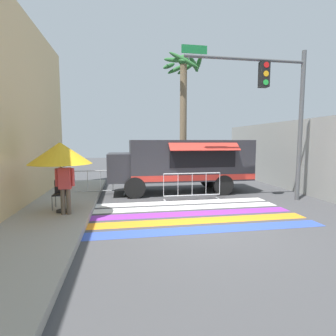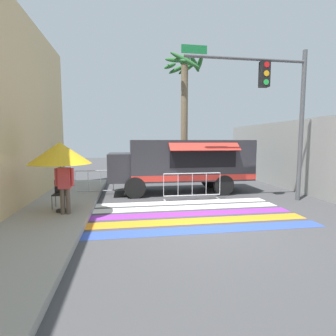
# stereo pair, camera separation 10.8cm
# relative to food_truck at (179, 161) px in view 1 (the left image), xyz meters

# --- Properties ---
(ground_plane) EXTENTS (60.00, 60.00, 0.00)m
(ground_plane) POSITION_rel_food_truck_xyz_m (-0.28, -4.71, -1.38)
(ground_plane) COLOR #424244
(concrete_wall_right) EXTENTS (0.20, 16.00, 3.21)m
(concrete_wall_right) POSITION_rel_food_truck_xyz_m (5.26, -1.71, 0.22)
(concrete_wall_right) COLOR gray
(concrete_wall_right) RESTS_ON ground_plane
(crosswalk_painted) EXTENTS (6.40, 3.60, 0.01)m
(crosswalk_painted) POSITION_rel_food_truck_xyz_m (-0.28, -3.48, -1.38)
(crosswalk_painted) COLOR #334FB2
(crosswalk_painted) RESTS_ON ground_plane
(food_truck) EXTENTS (6.16, 2.52, 2.32)m
(food_truck) POSITION_rel_food_truck_xyz_m (0.00, 0.00, 0.00)
(food_truck) COLOR #2D2D33
(food_truck) RESTS_ON ground_plane
(traffic_signal_pole) EXTENTS (4.71, 0.29, 5.59)m
(traffic_signal_pole) POSITION_rel_food_truck_xyz_m (3.23, -2.29, 2.46)
(traffic_signal_pole) COLOR #515456
(traffic_signal_pole) RESTS_ON ground_plane
(patio_umbrella) EXTENTS (1.79, 1.79, 2.07)m
(patio_umbrella) POSITION_rel_food_truck_xyz_m (-4.24, -3.22, 0.54)
(patio_umbrella) COLOR black
(patio_umbrella) RESTS_ON sidewalk_left
(folding_chair) EXTENTS (0.44, 0.44, 0.87)m
(folding_chair) POSITION_rel_food_truck_xyz_m (-4.37, -2.71, -0.68)
(folding_chair) COLOR #4C4C51
(folding_chair) RESTS_ON sidewalk_left
(vendor_person) EXTENTS (0.53, 0.21, 1.59)m
(vendor_person) POSITION_rel_food_truck_xyz_m (-4.08, -3.51, -0.31)
(vendor_person) COLOR brown
(vendor_person) RESTS_ON sidewalk_left
(barricade_front) EXTENTS (2.25, 0.44, 1.06)m
(barricade_front) POSITION_rel_food_truck_xyz_m (0.17, -1.63, -0.85)
(barricade_front) COLOR #B7BABF
(barricade_front) RESTS_ON ground_plane
(barricade_side) EXTENTS (2.08, 0.44, 1.06)m
(barricade_side) POSITION_rel_food_truck_xyz_m (-3.39, -0.12, -0.85)
(barricade_side) COLOR #B7BABF
(barricade_side) RESTS_ON ground_plane
(palm_tree) EXTENTS (2.34, 2.42, 7.04)m
(palm_tree) POSITION_rel_food_truck_xyz_m (0.97, 3.43, 3.42)
(palm_tree) COLOR #7A664C
(palm_tree) RESTS_ON ground_plane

